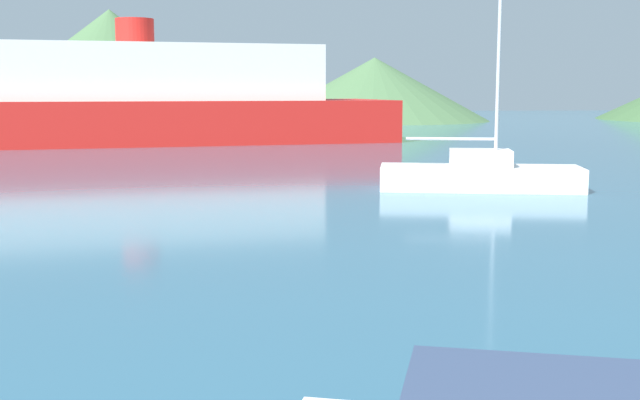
% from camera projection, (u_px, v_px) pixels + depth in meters
% --- Properties ---
extents(sailboat_inner, '(6.86, 3.41, 8.73)m').
position_uv_depth(sailboat_inner, '(480.00, 174.00, 26.57)').
color(sailboat_inner, white).
rests_on(sailboat_inner, ground_plane).
extents(ferry_distant, '(32.77, 14.24, 7.61)m').
position_uv_depth(ferry_distant, '(137.00, 100.00, 49.84)').
color(ferry_distant, red).
rests_on(ferry_distant, ground_plane).
extents(hill_central, '(29.58, 29.58, 11.34)m').
position_uv_depth(hill_central, '(111.00, 66.00, 81.80)').
color(hill_central, '#476B42').
rests_on(hill_central, ground_plane).
extents(hill_east, '(24.27, 24.27, 6.64)m').
position_uv_depth(hill_east, '(374.00, 89.00, 85.14)').
color(hill_east, '#476B42').
rests_on(hill_east, ground_plane).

